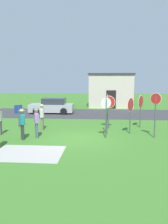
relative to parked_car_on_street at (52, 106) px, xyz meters
The scene contains 16 objects.
ground_plane 10.15m from the parked_car_on_street, 69.44° to the right, with size 80.00×80.00×0.00m, color #3D7528.
street_asphalt 3.62m from the parked_car_on_street, ahead, with size 60.00×6.40×0.01m, color #38383A.
concrete_path 12.26m from the parked_car_on_street, 82.84° to the right, with size 3.20×2.40×0.01m, color #ADAAA3.
building_background 8.37m from the parked_car_on_street, 43.66° to the left, with size 5.34×3.85×4.04m.
parked_car_on_street is the anchor object (origin of this frame).
stop_sign_center_cluster 10.54m from the parked_car_on_street, 60.68° to the right, with size 0.58×0.28×2.34m.
stop_sign_low_front 10.45m from the parked_car_on_street, 50.16° to the right, with size 0.46×0.75×2.26m.
stop_sign_far_back 9.81m from the parked_car_on_street, 38.84° to the right, with size 0.45×0.79×2.29m.
stop_sign_rear_right 8.52m from the parked_car_on_street, 50.47° to the right, with size 0.83×0.22×2.26m.
stop_sign_leaning_right 11.98m from the parked_car_on_street, 48.10° to the right, with size 0.52×0.43×2.61m.
stop_sign_tallest 9.95m from the parked_car_on_street, 58.03° to the right, with size 0.07×0.83×2.50m.
person_in_blue 9.88m from the parked_car_on_street, 87.28° to the right, with size 0.38×0.49×1.74m.
person_on_left 7.54m from the parked_car_on_street, 82.62° to the right, with size 0.32×0.57×1.74m.
person_with_sunhat 9.45m from the parked_car_on_street, 83.04° to the right, with size 0.35×0.53×1.74m.
person_in_dark_shirt 9.03m from the parked_car_on_street, 98.04° to the right, with size 0.31×0.57×1.74m.
info_panel_leftmost 6.80m from the parked_car_on_street, 97.72° to the right, with size 0.43×0.46×1.59m.
Camera 1 is at (1.32, -12.43, 3.40)m, focal length 36.10 mm.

